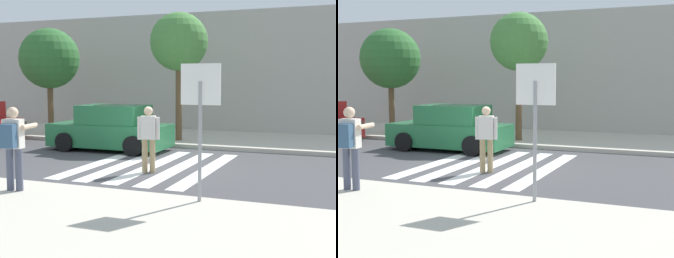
% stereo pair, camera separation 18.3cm
% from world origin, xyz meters
% --- Properties ---
extents(ground_plane, '(120.00, 120.00, 0.00)m').
position_xyz_m(ground_plane, '(0.00, 0.00, 0.00)').
color(ground_plane, '#424244').
extents(sidewalk_far, '(60.00, 4.80, 0.14)m').
position_xyz_m(sidewalk_far, '(0.00, 6.00, 0.07)').
color(sidewalk_far, beige).
rests_on(sidewalk_far, ground).
extents(building_facade_far, '(56.00, 4.00, 5.38)m').
position_xyz_m(building_facade_far, '(0.00, 10.40, 2.69)').
color(building_facade_far, '#ADA89E').
rests_on(building_facade_far, ground).
extents(crosswalk_stripe_0, '(0.44, 5.20, 0.01)m').
position_xyz_m(crosswalk_stripe_0, '(-1.60, 0.20, 0.00)').
color(crosswalk_stripe_0, silver).
rests_on(crosswalk_stripe_0, ground).
extents(crosswalk_stripe_1, '(0.44, 5.20, 0.01)m').
position_xyz_m(crosswalk_stripe_1, '(-0.80, 0.20, 0.00)').
color(crosswalk_stripe_1, silver).
rests_on(crosswalk_stripe_1, ground).
extents(crosswalk_stripe_2, '(0.44, 5.20, 0.01)m').
position_xyz_m(crosswalk_stripe_2, '(0.00, 0.20, 0.00)').
color(crosswalk_stripe_2, silver).
rests_on(crosswalk_stripe_2, ground).
extents(crosswalk_stripe_3, '(0.44, 5.20, 0.01)m').
position_xyz_m(crosswalk_stripe_3, '(0.80, 0.20, 0.00)').
color(crosswalk_stripe_3, silver).
rests_on(crosswalk_stripe_3, ground).
extents(crosswalk_stripe_4, '(0.44, 5.20, 0.01)m').
position_xyz_m(crosswalk_stripe_4, '(1.60, 0.20, 0.00)').
color(crosswalk_stripe_4, silver).
rests_on(crosswalk_stripe_4, ground).
extents(stop_sign, '(0.76, 0.08, 2.57)m').
position_xyz_m(stop_sign, '(2.55, -3.49, 2.01)').
color(stop_sign, gray).
rests_on(stop_sign, sidewalk_near).
extents(photographer_with_backpack, '(0.68, 0.91, 1.72)m').
position_xyz_m(photographer_with_backpack, '(-1.25, -4.12, 1.17)').
color(photographer_with_backpack, '#474C60').
rests_on(photographer_with_backpack, sidewalk_near).
extents(pedestrian_crossing, '(0.56, 0.33, 1.72)m').
position_xyz_m(pedestrian_crossing, '(0.27, -0.75, 0.97)').
color(pedestrian_crossing, tan).
rests_on(pedestrian_crossing, ground).
extents(parked_car_green, '(4.10, 1.92, 1.55)m').
position_xyz_m(parked_car_green, '(-2.48, 2.30, 0.73)').
color(parked_car_green, '#236B3D').
rests_on(parked_car_green, ground).
extents(street_tree_west, '(2.52, 2.52, 4.40)m').
position_xyz_m(street_tree_west, '(-6.76, 4.85, 3.27)').
color(street_tree_west, brown).
rests_on(street_tree_west, sidewalk_far).
extents(street_tree_center, '(2.15, 2.15, 4.73)m').
position_xyz_m(street_tree_center, '(-0.88, 4.63, 3.75)').
color(street_tree_center, brown).
rests_on(street_tree_center, sidewalk_far).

